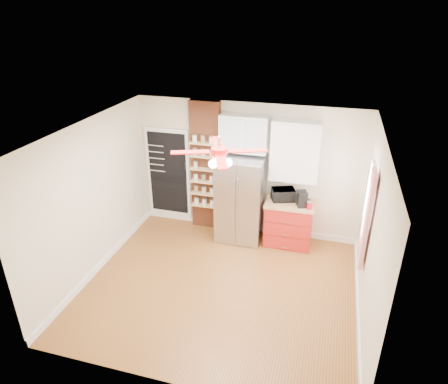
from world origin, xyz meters
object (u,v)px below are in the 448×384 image
(fridge, at_px, (240,199))
(pantry_jar_oats, at_px, (196,165))
(toaster_oven, at_px, (283,195))
(red_cabinet, at_px, (289,223))
(coffee_maker, at_px, (302,199))
(canister_left, at_px, (310,206))
(ceiling_fan, at_px, (219,152))

(fridge, height_order, pantry_jar_oats, fridge)
(toaster_oven, relative_size, pantry_jar_oats, 3.45)
(red_cabinet, xyz_separation_m, pantry_jar_oats, (-1.94, 0.10, 0.98))
(coffee_maker, bearing_deg, red_cabinet, 137.35)
(fridge, distance_m, canister_left, 1.35)
(fridge, relative_size, ceiling_fan, 1.25)
(red_cabinet, xyz_separation_m, toaster_oven, (-0.16, 0.07, 0.57))
(ceiling_fan, height_order, coffee_maker, ceiling_fan)
(pantry_jar_oats, bearing_deg, canister_left, -6.42)
(red_cabinet, distance_m, ceiling_fan, 2.75)
(fridge, relative_size, toaster_oven, 4.09)
(toaster_oven, distance_m, coffee_maker, 0.40)
(toaster_oven, bearing_deg, red_cabinet, -44.35)
(coffee_maker, bearing_deg, fridge, 157.49)
(fridge, bearing_deg, coffee_maker, -1.73)
(fridge, relative_size, red_cabinet, 1.86)
(coffee_maker, height_order, pantry_jar_oats, pantry_jar_oats)
(fridge, distance_m, ceiling_fan, 2.25)
(red_cabinet, xyz_separation_m, ceiling_fan, (-0.92, -1.68, 1.97))
(red_cabinet, distance_m, canister_left, 0.65)
(ceiling_fan, distance_m, coffee_maker, 2.39)
(toaster_oven, xyz_separation_m, coffee_maker, (0.37, -0.15, 0.03))
(red_cabinet, relative_size, canister_left, 7.04)
(toaster_oven, height_order, canister_left, toaster_oven)
(red_cabinet, relative_size, coffee_maker, 3.11)
(fridge, bearing_deg, red_cabinet, 2.95)
(ceiling_fan, bearing_deg, pantry_jar_oats, 119.71)
(coffee_maker, distance_m, canister_left, 0.19)
(toaster_oven, height_order, coffee_maker, coffee_maker)
(toaster_oven, bearing_deg, ceiling_fan, -134.57)
(pantry_jar_oats, bearing_deg, red_cabinet, -3.06)
(toaster_oven, relative_size, coffee_maker, 1.42)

